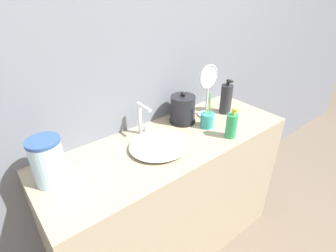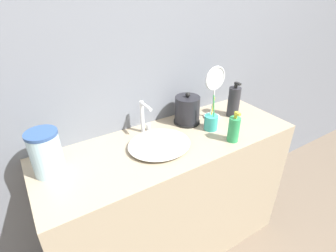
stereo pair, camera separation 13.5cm
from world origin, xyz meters
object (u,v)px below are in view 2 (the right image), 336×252
object	(u,v)px
lotion_bottle	(234,129)
vanity_mirror	(214,89)
faucet	(144,116)
electric_kettle	(187,111)
water_pitcher	(46,153)
shampoo_bottle	(234,102)
toothbrush_cup	(211,122)

from	to	relation	value
lotion_bottle	vanity_mirror	distance (m)	0.30
faucet	electric_kettle	distance (m)	0.27
faucet	water_pitcher	world-z (taller)	water_pitcher
electric_kettle	shampoo_bottle	size ratio (longest dim) A/B	0.87
faucet	vanity_mirror	size ratio (longest dim) A/B	0.57
shampoo_bottle	vanity_mirror	xyz separation A→B (m)	(-0.13, 0.05, 0.09)
faucet	electric_kettle	size ratio (longest dim) A/B	0.97
shampoo_bottle	water_pitcher	xyz separation A→B (m)	(-1.09, 0.02, 0.01)
toothbrush_cup	water_pitcher	distance (m)	0.87
faucet	water_pitcher	distance (m)	0.53
faucet	lotion_bottle	distance (m)	0.49
electric_kettle	toothbrush_cup	distance (m)	0.16
faucet	vanity_mirror	distance (m)	0.46
electric_kettle	water_pitcher	world-z (taller)	water_pitcher
lotion_bottle	water_pitcher	xyz separation A→B (m)	(-0.88, 0.24, 0.03)
water_pitcher	electric_kettle	bearing A→B (deg)	3.96
lotion_bottle	vanity_mirror	xyz separation A→B (m)	(0.08, 0.27, 0.12)
toothbrush_cup	vanity_mirror	bearing A→B (deg)	46.29
electric_kettle	water_pitcher	size ratio (longest dim) A/B	0.93
faucet	shampoo_bottle	size ratio (longest dim) A/B	0.85
faucet	toothbrush_cup	distance (m)	0.38
electric_kettle	vanity_mirror	world-z (taller)	vanity_mirror
lotion_bottle	electric_kettle	bearing A→B (deg)	106.43
toothbrush_cup	vanity_mirror	world-z (taller)	vanity_mirror
electric_kettle	lotion_bottle	world-z (taller)	electric_kettle
toothbrush_cup	vanity_mirror	xyz separation A→B (m)	(0.10, 0.11, 0.14)
vanity_mirror	water_pitcher	world-z (taller)	vanity_mirror
lotion_bottle	water_pitcher	size ratio (longest dim) A/B	0.82
lotion_bottle	shampoo_bottle	size ratio (longest dim) A/B	0.77
electric_kettle	lotion_bottle	bearing A→B (deg)	-73.57
water_pitcher	lotion_bottle	bearing A→B (deg)	-15.39
lotion_bottle	shampoo_bottle	world-z (taller)	shampoo_bottle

